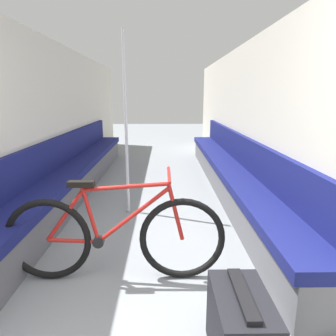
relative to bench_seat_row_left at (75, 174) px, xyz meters
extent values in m
cube|color=beige|center=(-0.25, -0.09, 0.81)|extent=(0.10, 9.82, 2.22)
cube|color=beige|center=(2.61, -0.09, 0.81)|extent=(0.10, 9.82, 2.22)
cube|color=#5B5B60|center=(0.03, 0.00, -0.12)|extent=(0.38, 5.81, 0.37)
cube|color=navy|center=(0.03, 0.00, 0.12)|extent=(0.45, 5.81, 0.10)
cube|color=navy|center=(-0.17, 0.00, 0.38)|extent=(0.07, 5.81, 0.42)
cube|color=#5B5B60|center=(2.34, 0.00, -0.12)|extent=(0.38, 5.81, 0.37)
cube|color=navy|center=(2.34, 0.00, 0.12)|extent=(0.45, 5.81, 0.10)
cube|color=navy|center=(2.53, 0.00, 0.38)|extent=(0.07, 5.81, 0.42)
torus|color=black|center=(0.44, -2.24, 0.04)|extent=(0.69, 0.05, 0.69)
torus|color=black|center=(1.50, -2.24, 0.04)|extent=(0.69, 0.05, 0.69)
cylinder|color=#B21E19|center=(0.64, -2.24, 0.04)|extent=(0.40, 0.03, 0.05)
cylinder|color=#B21E19|center=(0.58, -2.24, 0.24)|extent=(0.32, 0.03, 0.42)
cylinder|color=#B21E19|center=(0.78, -2.24, 0.27)|extent=(0.14, 0.03, 0.49)
cylinder|color=#B21E19|center=(1.12, -2.24, 0.25)|extent=(0.58, 0.03, 0.47)
cylinder|color=#B21E19|center=(1.06, -2.24, 0.48)|extent=(0.67, 0.03, 0.08)
cylinder|color=#B21E19|center=(1.45, -2.24, 0.27)|extent=(0.14, 0.03, 0.45)
cylinder|color=black|center=(0.84, -2.24, 0.03)|extent=(0.09, 0.06, 0.09)
cube|color=black|center=(0.73, -2.24, 0.51)|extent=(0.20, 0.07, 0.04)
cylinder|color=#B21E19|center=(1.40, -2.24, 0.58)|extent=(0.02, 0.46, 0.02)
cylinder|color=gray|center=(0.90, -0.78, -0.29)|extent=(0.08, 0.08, 0.01)
cylinder|color=silver|center=(0.90, -0.78, 0.80)|extent=(0.04, 0.04, 2.20)
cube|color=black|center=(1.77, -3.07, -0.08)|extent=(0.29, 0.50, 0.43)
cube|color=black|center=(1.77, -3.07, 0.15)|extent=(0.07, 0.43, 0.03)
camera|label=1|loc=(1.36, -4.43, 1.16)|focal=32.00mm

